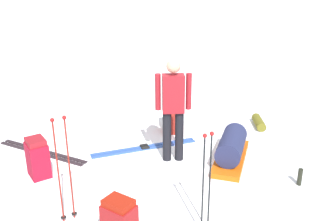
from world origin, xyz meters
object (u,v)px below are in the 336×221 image
backpack_large_dark (38,158)px  ski_poles_planted_near (207,179)px  backpack_bright (119,221)px  sleeping_mat_rolled (259,122)px  skier_standing (173,105)px  ski_pair_near (42,152)px  ski_poles_planted_far (63,165)px  thermos_bottle (300,177)px  gear_sled (231,148)px  ski_pair_far (145,148)px  backpack_small_spare (172,115)px

backpack_large_dark → ski_poles_planted_near: size_ratio=0.47×
backpack_bright → sleeping_mat_rolled: bearing=-141.9°
skier_standing → ski_pair_near: size_ratio=1.18×
backpack_large_dark → ski_poles_planted_far: bearing=106.5°
ski_pair_near → thermos_bottle: size_ratio=5.55×
skier_standing → backpack_large_dark: bearing=-2.5°
gear_sled → ski_pair_far: bearing=-34.2°
thermos_bottle → ski_pair_near: bearing=-31.0°
ski_pair_far → skier_standing: bearing=123.6°
ski_poles_planted_far → thermos_bottle: (-3.28, 0.14, -0.64)m
gear_sled → sleeping_mat_rolled: 1.63m
ski_poles_planted_far → sleeping_mat_rolled: ski_poles_planted_far is taller
skier_standing → backpack_bright: (1.19, 1.72, -0.69)m
ski_pair_near → ski_pair_far: same height
backpack_large_dark → backpack_bright: (-0.92, 1.81, -0.03)m
sleeping_mat_rolled → backpack_bright: bearing=38.1°
thermos_bottle → sleeping_mat_rolled: bearing=-104.0°
backpack_bright → ski_poles_planted_far: bearing=-46.2°
ski_pair_far → sleeping_mat_rolled: size_ratio=3.45×
ski_pair_near → backpack_bright: bearing=109.0°
backpack_large_dark → ski_pair_far: bearing=-165.9°
backpack_large_dark → gear_sled: size_ratio=0.46×
ski_pair_near → skier_standing: bearing=157.0°
backpack_small_spare → gear_sled: (-0.57, 1.43, -0.10)m
backpack_bright → ski_poles_planted_near: size_ratio=0.42×
ski_pair_far → backpack_small_spare: size_ratio=2.82×
ski_pair_near → backpack_small_spare: 2.45m
ski_poles_planted_far → thermos_bottle: ski_poles_planted_far is taller
gear_sled → sleeping_mat_rolled: size_ratio=2.46×
sleeping_mat_rolled → thermos_bottle: (0.53, 2.11, 0.04)m
skier_standing → ski_poles_planted_far: 2.10m
backpack_large_dark → ski_poles_planted_far: 1.38m
skier_standing → ski_pair_near: (2.09, -0.89, -0.94)m
ski_poles_planted_near → gear_sled: ski_poles_planted_near is taller
skier_standing → ski_pair_near: skier_standing is taller
sleeping_mat_rolled → ski_pair_near: bearing=-0.9°
ski_poles_planted_far → skier_standing: bearing=-146.6°
backpack_large_dark → ski_pair_near: bearing=-91.6°
gear_sled → thermos_bottle: 1.16m
backpack_large_dark → backpack_small_spare: backpack_small_spare is taller
ski_poles_planted_near → sleeping_mat_rolled: bearing=-129.9°
backpack_bright → thermos_bottle: backpack_bright is taller
ski_poles_planted_far → sleeping_mat_rolled: 4.34m
backpack_bright → ski_poles_planted_far: size_ratio=0.39×
backpack_bright → ski_poles_planted_near: ski_poles_planted_near is taller
backpack_bright → ski_pair_near: bearing=-71.0°
sleeping_mat_rolled → backpack_large_dark: bearing=9.9°
backpack_small_spare → ski_poles_planted_far: ski_poles_planted_far is taller
sleeping_mat_rolled → thermos_bottle: thermos_bottle is taller
backpack_large_dark → ski_poles_planted_far: ski_poles_planted_far is taller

